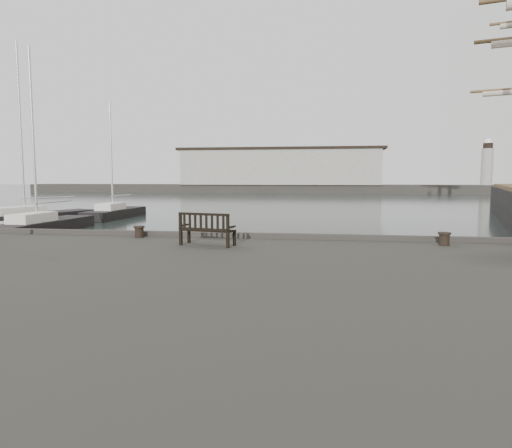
{
  "coord_description": "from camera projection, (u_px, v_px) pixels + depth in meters",
  "views": [
    {
      "loc": [
        2.68,
        -16.02,
        3.71
      ],
      "look_at": [
        0.33,
        -0.5,
        2.1
      ],
      "focal_mm": 32.0,
      "sensor_mm": 36.0,
      "label": 1
    }
  ],
  "objects": [
    {
      "name": "bollard_right",
      "position": [
        444.0,
        239.0,
        14.42
      ],
      "size": [
        0.42,
        0.42,
        0.42
      ],
      "primitive_type": "cylinder",
      "rotation": [
        0.0,
        0.0,
        0.06
      ],
      "color": "black",
      "rests_on": "quay"
    },
    {
      "name": "yacht_b",
      "position": [
        32.0,
        220.0,
        37.09
      ],
      "size": [
        6.22,
        11.49,
        14.79
      ],
      "rotation": [
        0.0,
        0.0,
        -0.35
      ],
      "color": "black",
      "rests_on": "ground"
    },
    {
      "name": "breakwater",
      "position": [
        294.0,
        175.0,
        107.26
      ],
      "size": [
        140.0,
        9.5,
        12.2
      ],
      "color": "#383530",
      "rests_on": "ground"
    },
    {
      "name": "bench",
      "position": [
        207.0,
        235.0,
        14.41
      ],
      "size": [
        1.85,
        0.98,
        1.01
      ],
      "rotation": [
        0.0,
        0.0,
        -0.23
      ],
      "color": "black",
      "rests_on": "quay"
    },
    {
      "name": "yacht_d",
      "position": [
        115.0,
        215.0,
        41.87
      ],
      "size": [
        2.41,
        8.67,
        11.0
      ],
      "rotation": [
        0.0,
        0.0,
        -0.01
      ],
      "color": "black",
      "rests_on": "ground"
    },
    {
      "name": "yacht_c",
      "position": [
        42.0,
        229.0,
        30.64
      ],
      "size": [
        2.54,
        9.44,
        12.65
      ],
      "rotation": [
        0.0,
        0.0,
        -0.03
      ],
      "color": "black",
      "rests_on": "ground"
    },
    {
      "name": "ground",
      "position": [
        249.0,
        280.0,
        16.54
      ],
      "size": [
        400.0,
        400.0,
        0.0
      ],
      "primitive_type": "plane",
      "color": "black",
      "rests_on": "ground"
    },
    {
      "name": "bollard_left",
      "position": [
        139.0,
        232.0,
        16.34
      ],
      "size": [
        0.45,
        0.45,
        0.41
      ],
      "primitive_type": "cylinder",
      "rotation": [
        0.0,
        0.0,
        0.14
      ],
      "color": "black",
      "rests_on": "quay"
    }
  ]
}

